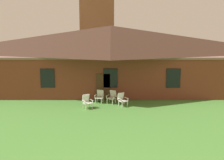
% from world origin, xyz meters
% --- Properties ---
extents(brick_building, '(25.45, 10.40, 5.93)m').
position_xyz_m(brick_building, '(-0.00, 18.59, 3.02)').
color(brick_building, brown).
rests_on(brick_building, ground).
extents(dome_tower, '(5.18, 5.18, 17.42)m').
position_xyz_m(dome_tower, '(-1.99, 33.14, 7.89)').
color(dome_tower, '#93563D').
rests_on(dome_tower, ground).
extents(lawn_chair_by_porch, '(0.83, 0.86, 0.96)m').
position_xyz_m(lawn_chair_by_porch, '(-1.64, 11.30, 0.50)').
color(lawn_chair_by_porch, silver).
rests_on(lawn_chair_by_porch, ground).
extents(lawn_chair_near_door, '(0.73, 0.78, 0.96)m').
position_xyz_m(lawn_chair_near_door, '(-0.82, 12.87, 0.50)').
color(lawn_chair_near_door, silver).
rests_on(lawn_chair_near_door, ground).
extents(lawn_chair_left_end, '(0.82, 0.86, 0.96)m').
position_xyz_m(lawn_chair_left_end, '(0.12, 12.70, 0.50)').
color(lawn_chair_left_end, silver).
rests_on(lawn_chair_left_end, ground).
extents(lawn_chair_middle, '(0.84, 0.87, 0.96)m').
position_xyz_m(lawn_chair_middle, '(0.85, 11.89, 0.50)').
color(lawn_chair_middle, silver).
rests_on(lawn_chair_middle, ground).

